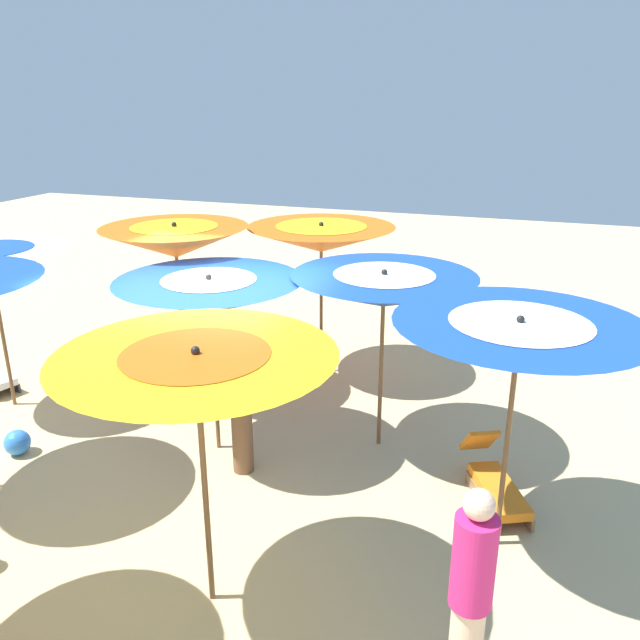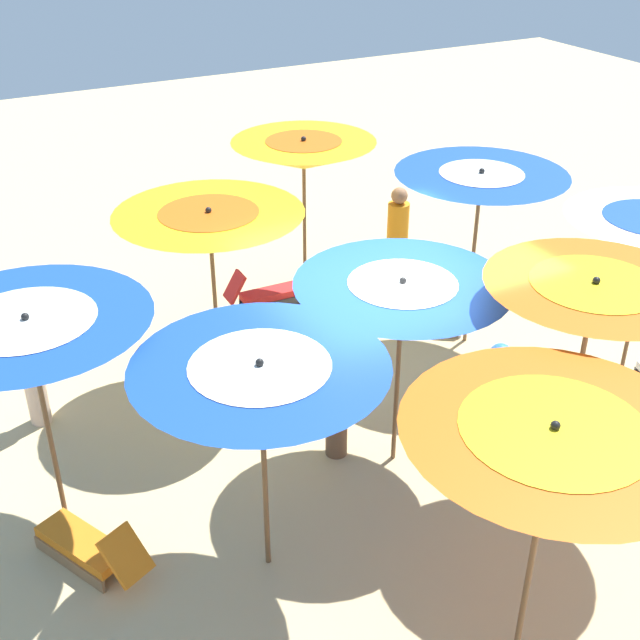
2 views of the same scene
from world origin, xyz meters
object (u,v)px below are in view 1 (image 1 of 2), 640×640
Objects in this scene: beach_umbrella_5 at (384,290)px; beach_umbrella_8 at (321,238)px; beach_umbrella_2 at (518,345)px; beach_umbrella_7 at (175,241)px; beach_umbrella_4 at (210,296)px; lounger_1 at (495,483)px; beach_umbrella_1 at (197,380)px; beachgoer_1 at (241,398)px; beach_ball at (17,442)px; beachgoer_2 at (471,592)px.

beach_umbrella_5 is 2.33m from beach_umbrella_8.
beach_umbrella_2 is 0.94× the size of beach_umbrella_7.
beach_umbrella_8 is (-1.33, 1.64, -0.11)m from beach_umbrella_7.
beach_umbrella_4 is 3.74m from lounger_1.
beachgoer_1 is at bearing -162.17° from beach_umbrella_1.
beachgoer_1 is (0.36, 0.51, -1.04)m from beach_umbrella_4.
beach_umbrella_5 is at bearing -133.52° from beach_umbrella_2.
beachgoer_1 reaches higher than beach_ball.
beach_umbrella_2 is 3.46m from beach_umbrella_4.
beachgoer_1 is (0.35, -2.79, 0.72)m from lounger_1.
beach_umbrella_7 is at bearing -50.95° from beach_umbrella_8.
beach_umbrella_8 is 4.32m from lounger_1.
beachgoer_2 is (3.21, 1.44, -1.11)m from beach_umbrella_5.
beach_umbrella_1 is at bearing 8.01° from beach_umbrella_8.
lounger_1 is (-2.25, 2.18, -1.86)m from beach_umbrella_1.
beach_umbrella_4 is (-2.26, -1.12, -0.11)m from beach_umbrella_1.
lounger_1 is at bearing 99.54° from beach_ball.
beachgoer_2 is at bearing 74.39° from beach_ball.
beach_umbrella_7 reaches higher than beach_ball.
beach_umbrella_2 is 1.77× the size of lounger_1.
lounger_1 is (2.61, 2.87, -1.92)m from beach_umbrella_8.
beachgoer_2 is (1.75, -0.11, -1.18)m from beach_umbrella_2.
beachgoer_2 is (2.11, 2.76, -0.03)m from beachgoer_1.
beach_umbrella_7 is 1.90× the size of lounger_1.
beach_umbrella_8 reaches higher than beach_umbrella_2.
beach_umbrella_1 is 1.00× the size of beach_umbrella_2.
lounger_1 is (0.75, 1.46, -1.79)m from beach_umbrella_5.
beach_umbrella_5 is (-1.47, -1.54, -0.07)m from beach_umbrella_2.
beachgoer_2 is at bearing -3.52° from beach_umbrella_2.
beach_umbrella_5 is at bearing 80.09° from beach_umbrella_7.
beachgoer_1 is (1.63, 1.71, -1.31)m from beach_umbrella_7.
beachgoer_2 is at bearing 50.09° from beach_umbrella_7.
beach_umbrella_2 reaches higher than beachgoer_2.
beach_umbrella_8 reaches higher than lounger_1.
beachgoer_1 is (-1.90, -0.61, -1.15)m from beach_umbrella_1.
beach_ball is (3.54, -2.66, -1.97)m from beach_umbrella_8.
beach_umbrella_1 reaches higher than beachgoer_2.
beach_umbrella_4 is at bearing 43.25° from beach_umbrella_7.
beach_umbrella_7 is at bearing -136.75° from beach_umbrella_4.
beach_umbrella_5 is 0.95× the size of beach_umbrella_8.
beach_umbrella_1 is at bearing 68.41° from beach_ball.
beach_ball is at bearing -67.13° from beach_umbrella_4.
beach_umbrella_1 is 1.06× the size of beach_umbrella_4.
beach_umbrella_7 reaches higher than beach_umbrella_1.
lounger_1 is at bearing 89.88° from beach_umbrella_4.
beach_umbrella_1 is 4.23m from beach_umbrella_7.
beach_ball is (1.68, -4.06, -1.84)m from beach_umbrella_5.
beachgoer_2 is (0.21, 2.15, -1.18)m from beach_umbrella_1.
beachgoer_2 is 5.48× the size of beach_ball.
beachgoer_1 is (-0.36, -2.87, -1.15)m from beach_umbrella_2.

